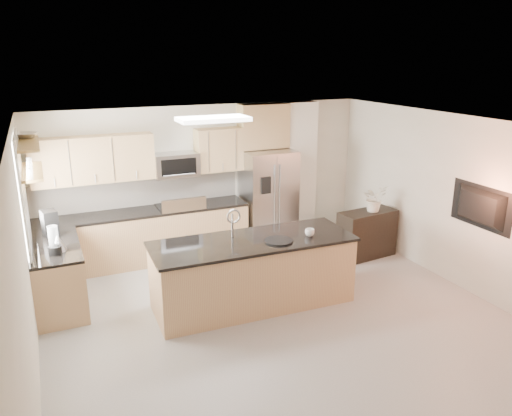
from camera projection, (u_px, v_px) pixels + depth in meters
name	position (u px, v px, depth m)	size (l,w,h in m)	color
floor	(287.00, 327.00, 6.56)	(6.50, 6.50, 0.00)	#A19E99
ceiling	(291.00, 130.00, 5.79)	(6.00, 6.50, 0.02)	white
wall_back	(206.00, 178.00, 9.02)	(6.00, 0.02, 2.60)	silver
wall_front	(511.00, 389.00, 3.33)	(6.00, 0.02, 2.60)	silver
wall_left	(24.00, 276.00, 5.03)	(0.02, 6.50, 2.60)	silver
wall_right	(470.00, 206.00, 7.33)	(0.02, 6.50, 2.60)	silver
back_counter	(145.00, 236.00, 8.51)	(3.55, 0.66, 1.44)	tan
left_counter	(58.00, 275.00, 7.02)	(0.66, 1.50, 0.92)	tan
range	(181.00, 231.00, 8.75)	(0.76, 0.64, 1.14)	black
upper_cabinets	(133.00, 156.00, 8.22)	(3.50, 0.33, 0.75)	tan
microwave	(176.00, 165.00, 8.51)	(0.76, 0.40, 0.40)	#A8A8AA
refrigerator	(268.00, 198.00, 9.22)	(0.92, 0.78, 1.78)	#A8A8AA
partition_column	(299.00, 170.00, 9.59)	(0.60, 0.30, 2.60)	white
window	(23.00, 196.00, 6.55)	(0.04, 1.15, 1.65)	white
shelf_lower	(30.00, 172.00, 6.60)	(0.30, 1.20, 0.04)	olive
shelf_upper	(27.00, 144.00, 6.49)	(0.30, 1.20, 0.04)	olive
ceiling_fixture	(213.00, 119.00, 7.05)	(1.00, 0.50, 0.06)	white
island	(253.00, 272.00, 7.04)	(2.86, 1.09, 1.40)	tan
credenza	(367.00, 234.00, 8.76)	(1.04, 0.44, 0.83)	black
cup	(310.00, 232.00, 7.03)	(0.13, 0.13, 0.11)	white
platter	(279.00, 241.00, 6.84)	(0.39, 0.39, 0.02)	black
blender	(54.00, 242.00, 6.51)	(0.17, 0.17, 0.39)	black
kettle	(58.00, 242.00, 6.65)	(0.21, 0.21, 0.27)	#A8A8AA
coffee_maker	(50.00, 224.00, 7.19)	(0.25, 0.28, 0.37)	black
bowl	(26.00, 135.00, 6.81)	(0.40, 0.40, 0.10)	#A8A8AA
flower_vase	(375.00, 192.00, 8.55)	(0.63, 0.54, 0.69)	silver
television	(477.00, 207.00, 7.10)	(1.08, 0.14, 0.62)	black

